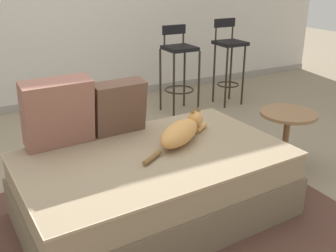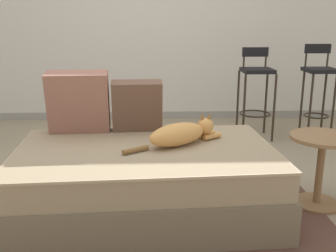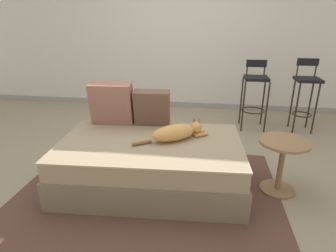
% 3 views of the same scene
% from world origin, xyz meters
% --- Properties ---
extents(ground_plane, '(16.00, 16.00, 0.00)m').
position_xyz_m(ground_plane, '(0.00, 0.00, 0.00)').
color(ground_plane, gray).
rests_on(ground_plane, ground).
extents(wall_back_panel, '(8.00, 0.10, 2.60)m').
position_xyz_m(wall_back_panel, '(0.00, 2.25, 1.30)').
color(wall_back_panel, silver).
rests_on(wall_back_panel, ground).
extents(wall_baseboard_trim, '(8.00, 0.02, 0.09)m').
position_xyz_m(wall_baseboard_trim, '(0.00, 2.20, 0.04)').
color(wall_baseboard_trim, gray).
rests_on(wall_baseboard_trim, ground).
extents(area_rug, '(2.39, 2.14, 0.01)m').
position_xyz_m(area_rug, '(0.00, -0.70, 0.00)').
color(area_rug, brown).
rests_on(area_rug, ground).
extents(couch, '(1.75, 1.14, 0.46)m').
position_xyz_m(couch, '(0.00, -0.40, 0.23)').
color(couch, '#766750').
rests_on(couch, ground).
extents(throw_pillow_corner, '(0.45, 0.25, 0.46)m').
position_xyz_m(throw_pillow_corner, '(-0.49, -0.01, 0.68)').
color(throw_pillow_corner, '#936051').
rests_on(throw_pillow_corner, couch).
extents(throw_pillow_middle, '(0.38, 0.21, 0.38)m').
position_xyz_m(throw_pillow_middle, '(-0.07, 0.02, 0.65)').
color(throw_pillow_middle, brown).
rests_on(throw_pillow_middle, couch).
extents(cat, '(0.67, 0.43, 0.19)m').
position_xyz_m(cat, '(0.23, -0.33, 0.53)').
color(cat, tan).
rests_on(cat, couch).
extents(bar_stool_near_window, '(0.34, 0.34, 0.97)m').
position_xyz_m(bar_stool_near_window, '(1.16, 1.32, 0.58)').
color(bar_stool_near_window, '#2D2319').
rests_on(bar_stool_near_window, ground).
extents(bar_stool_by_doorway, '(0.32, 0.32, 1.00)m').
position_xyz_m(bar_stool_by_doorway, '(1.84, 1.32, 0.61)').
color(bar_stool_by_doorway, '#2D2319').
rests_on(bar_stool_by_doorway, ground).
extents(side_table, '(0.44, 0.44, 0.51)m').
position_xyz_m(side_table, '(1.20, -0.33, 0.33)').
color(side_table, olive).
rests_on(side_table, ground).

